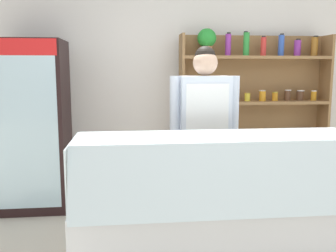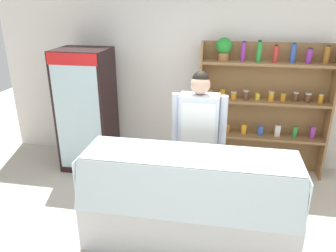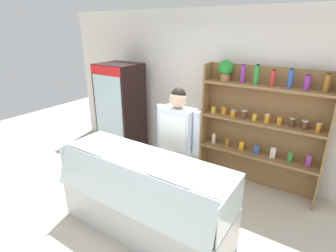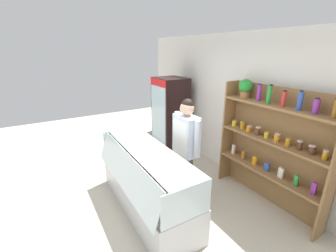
{
  "view_description": "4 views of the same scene",
  "coord_description": "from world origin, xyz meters",
  "px_view_note": "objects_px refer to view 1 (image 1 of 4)",
  "views": [
    {
      "loc": [
        -0.84,
        -2.53,
        1.49
      ],
      "look_at": [
        -0.49,
        0.65,
        1.01
      ],
      "focal_mm": 40.0,
      "sensor_mm": 36.0,
      "label": 1
    },
    {
      "loc": [
        0.14,
        -2.75,
        2.45
      ],
      "look_at": [
        -0.48,
        0.69,
        1.07
      ],
      "focal_mm": 35.0,
      "sensor_mm": 36.0,
      "label": 2
    },
    {
      "loc": [
        1.53,
        -1.95,
        2.41
      ],
      "look_at": [
        -0.19,
        0.65,
        1.22
      ],
      "focal_mm": 28.0,
      "sensor_mm": 36.0,
      "label": 3
    },
    {
      "loc": [
        2.58,
        -1.13,
        2.41
      ],
      "look_at": [
        -0.5,
        0.68,
        1.18
      ],
      "focal_mm": 24.0,
      "sensor_mm": 36.0,
      "label": 4
    }
  ],
  "objects_px": {
    "shelving_unit": "(250,103)",
    "shop_clerk": "(204,122)",
    "drinks_fridge": "(32,126)",
    "deli_display_case": "(218,227)"
  },
  "relations": [
    {
      "from": "drinks_fridge",
      "to": "shelving_unit",
      "type": "height_order",
      "value": "shelving_unit"
    },
    {
      "from": "deli_display_case",
      "to": "shop_clerk",
      "type": "height_order",
      "value": "shop_clerk"
    },
    {
      "from": "drinks_fridge",
      "to": "deli_display_case",
      "type": "height_order",
      "value": "drinks_fridge"
    },
    {
      "from": "shelving_unit",
      "to": "shop_clerk",
      "type": "distance_m",
      "value": 1.31
    },
    {
      "from": "shop_clerk",
      "to": "shelving_unit",
      "type": "bearing_deg",
      "value": 53.25
    },
    {
      "from": "shelving_unit",
      "to": "deli_display_case",
      "type": "relative_size",
      "value": 0.91
    },
    {
      "from": "drinks_fridge",
      "to": "shelving_unit",
      "type": "relative_size",
      "value": 0.92
    },
    {
      "from": "deli_display_case",
      "to": "shop_clerk",
      "type": "bearing_deg",
      "value": 87.61
    },
    {
      "from": "shelving_unit",
      "to": "deli_display_case",
      "type": "xyz_separation_m",
      "value": [
        -0.81,
        -1.75,
        -0.77
      ]
    },
    {
      "from": "drinks_fridge",
      "to": "shelving_unit",
      "type": "xyz_separation_m",
      "value": [
        2.5,
        0.31,
        0.19
      ]
    }
  ]
}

